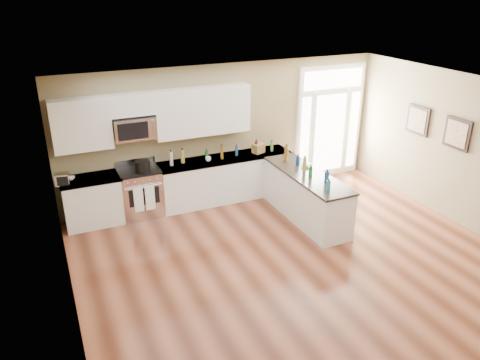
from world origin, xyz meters
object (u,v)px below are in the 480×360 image
(peninsula_cabinet, at_px, (306,198))
(kitchen_range, at_px, (141,192))
(stockpot, at_px, (143,166))
(toaster_oven, at_px, (62,179))

(peninsula_cabinet, height_order, kitchen_range, kitchen_range)
(peninsula_cabinet, relative_size, stockpot, 8.18)
(peninsula_cabinet, height_order, toaster_oven, toaster_oven)
(kitchen_range, bearing_deg, toaster_oven, -175.15)
(peninsula_cabinet, height_order, stockpot, stockpot)
(peninsula_cabinet, bearing_deg, stockpot, 154.17)
(kitchen_range, bearing_deg, peninsula_cabinet, -26.68)
(peninsula_cabinet, distance_m, kitchen_range, 3.23)
(kitchen_range, height_order, toaster_oven, toaster_oven)
(peninsula_cabinet, distance_m, toaster_oven, 4.52)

